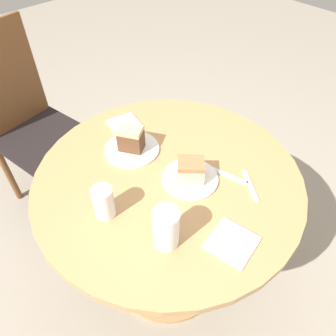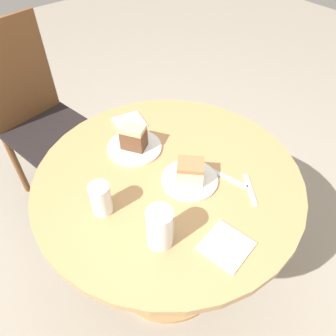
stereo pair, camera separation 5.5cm
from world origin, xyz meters
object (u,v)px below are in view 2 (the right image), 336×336
(chair, at_px, (42,119))
(plate_far, at_px, (135,148))
(cake_slice_far, at_px, (134,137))
(cake_slice_near, at_px, (190,171))
(plate_near, at_px, (190,180))
(glass_water, at_px, (101,200))
(glass_lemonade, at_px, (160,229))

(chair, relative_size, plate_far, 4.64)
(cake_slice_far, bearing_deg, cake_slice_near, -78.85)
(plate_near, xyz_separation_m, glass_water, (-0.31, 0.09, 0.05))
(chair, relative_size, plate_near, 4.90)
(chair, height_order, glass_water, chair)
(chair, xyz_separation_m, cake_slice_near, (0.19, -0.97, 0.24))
(chair, bearing_deg, glass_lemonade, -102.32)
(cake_slice_far, height_order, glass_lemonade, glass_lemonade)
(plate_far, distance_m, cake_slice_far, 0.05)
(cake_slice_near, bearing_deg, glass_lemonade, -151.51)
(cake_slice_near, xyz_separation_m, cake_slice_far, (-0.05, 0.27, 0.01))
(cake_slice_near, distance_m, cake_slice_far, 0.28)
(plate_far, relative_size, glass_lemonade, 1.52)
(plate_near, height_order, glass_water, glass_water)
(plate_near, relative_size, glass_lemonade, 1.44)
(chair, distance_m, plate_far, 0.74)
(plate_near, height_order, plate_far, same)
(chair, relative_size, cake_slice_far, 8.89)
(plate_far, distance_m, glass_lemonade, 0.45)
(cake_slice_near, distance_m, glass_water, 0.33)
(plate_far, height_order, cake_slice_near, cake_slice_near)
(cake_slice_far, bearing_deg, glass_water, -144.57)
(chair, distance_m, plate_near, 1.01)
(cake_slice_near, height_order, glass_lemonade, glass_lemonade)
(glass_lemonade, bearing_deg, plate_near, 28.49)
(chair, distance_m, glass_lemonade, 1.13)
(chair, distance_m, cake_slice_near, 1.02)
(glass_water, bearing_deg, cake_slice_near, -15.30)
(plate_near, distance_m, glass_lemonade, 0.28)
(cake_slice_far, relative_size, glass_water, 0.97)
(plate_near, bearing_deg, cake_slice_far, 101.15)
(plate_near, bearing_deg, chair, 101.24)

